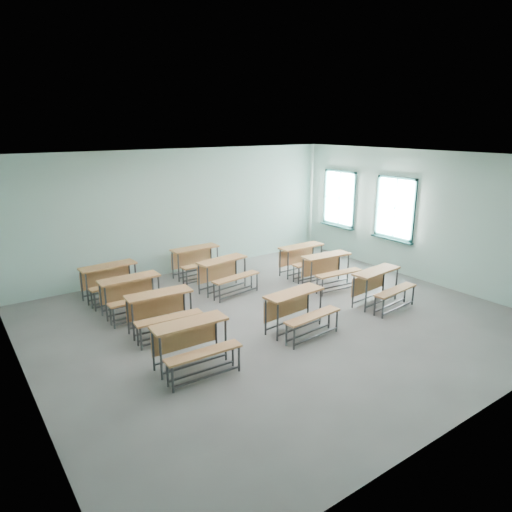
# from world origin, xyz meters

# --- Properties ---
(room) EXTENTS (9.04, 8.04, 3.24)m
(room) POSITION_xyz_m (0.08, 0.03, 1.60)
(room) COLOR slate
(room) RESTS_ON ground
(desk_unit_r0c0) EXTENTS (1.26, 0.87, 0.77)m
(desk_unit_r0c0) POSITION_xyz_m (-2.23, -0.71, 0.52)
(desk_unit_r0c0) COLOR #A76C3C
(desk_unit_r0c0) RESTS_ON ground
(desk_unit_r0c1) EXTENTS (1.29, 0.92, 0.77)m
(desk_unit_r0c1) POSITION_xyz_m (0.01, -0.63, 0.52)
(desk_unit_r0c1) COLOR #A76C3C
(desk_unit_r0c1) RESTS_ON ground
(desk_unit_r0c2) EXTENTS (1.30, 0.94, 0.77)m
(desk_unit_r0c2) POSITION_xyz_m (2.31, -0.64, 0.52)
(desk_unit_r0c2) COLOR #A76C3C
(desk_unit_r0c2) RESTS_ON ground
(desk_unit_r1c0) EXTENTS (1.28, 0.91, 0.77)m
(desk_unit_r1c0) POSITION_xyz_m (-2.10, 0.79, 0.52)
(desk_unit_r1c0) COLOR #A76C3C
(desk_unit_r1c0) RESTS_ON ground
(desk_unit_r1c2) EXTENTS (1.29, 0.92, 0.77)m
(desk_unit_r1c2) POSITION_xyz_m (2.26, 0.87, 0.52)
(desk_unit_r1c2) COLOR #A76C3C
(desk_unit_r1c2) RESTS_ON ground
(desk_unit_r2c0) EXTENTS (1.23, 0.83, 0.77)m
(desk_unit_r2c0) POSITION_xyz_m (-2.22, 1.96, 0.52)
(desk_unit_r2c0) COLOR #A76C3C
(desk_unit_r2c0) RESTS_ON ground
(desk_unit_r2c1) EXTENTS (1.33, 0.98, 0.77)m
(desk_unit_r2c1) POSITION_xyz_m (0.03, 1.99, 0.52)
(desk_unit_r2c1) COLOR #A76C3C
(desk_unit_r2c1) RESTS_ON ground
(desk_unit_r2c2) EXTENTS (1.23, 0.83, 0.77)m
(desk_unit_r2c2) POSITION_xyz_m (2.33, 1.87, 0.52)
(desk_unit_r2c2) COLOR #A76C3C
(desk_unit_r2c2) RESTS_ON ground
(desk_unit_r3c0) EXTENTS (1.28, 0.90, 0.77)m
(desk_unit_r3c0) POSITION_xyz_m (-2.29, 3.07, 0.52)
(desk_unit_r3c0) COLOR #A76C3C
(desk_unit_r3c0) RESTS_ON ground
(desk_unit_r3c1) EXTENTS (1.23, 0.83, 0.77)m
(desk_unit_r3c1) POSITION_xyz_m (-0.00, 3.29, 0.52)
(desk_unit_r3c1) COLOR #A76C3C
(desk_unit_r3c1) RESTS_ON ground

